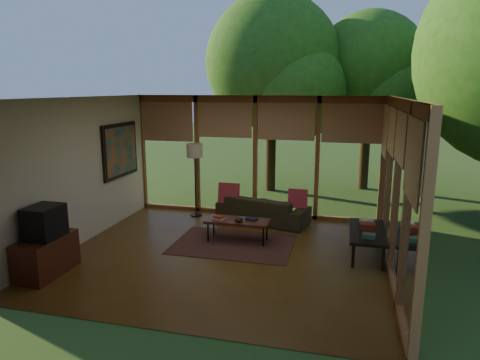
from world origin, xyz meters
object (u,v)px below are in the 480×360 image
(media_cabinet, at_px, (47,256))
(floor_lamp, at_px, (195,155))
(coffee_table, at_px, (238,222))
(side_console, at_px, (367,233))
(television, at_px, (44,222))
(sofa, at_px, (263,209))

(media_cabinet, height_order, floor_lamp, floor_lamp)
(coffee_table, distance_m, side_console, 2.35)
(media_cabinet, distance_m, television, 0.55)
(television, xyz_separation_m, side_console, (4.85, 2.00, -0.44))
(coffee_table, height_order, side_console, side_console)
(sofa, xyz_separation_m, side_console, (2.11, -1.43, 0.12))
(media_cabinet, distance_m, side_console, 5.27)
(television, bearing_deg, side_console, 22.46)
(media_cabinet, xyz_separation_m, floor_lamp, (1.19, 3.52, 1.11))
(coffee_table, xyz_separation_m, side_console, (2.35, -0.13, 0.02))
(media_cabinet, relative_size, floor_lamp, 0.61)
(floor_lamp, bearing_deg, media_cabinet, -108.59)
(media_cabinet, height_order, coffee_table, media_cabinet)
(sofa, xyz_separation_m, media_cabinet, (-2.76, -3.44, 0.01))
(sofa, relative_size, side_console, 1.40)
(sofa, distance_m, side_console, 2.55)
(side_console, bearing_deg, television, -157.54)
(sofa, relative_size, floor_lamp, 1.18)
(sofa, relative_size, coffee_table, 1.63)
(television, distance_m, floor_lamp, 3.75)
(sofa, xyz_separation_m, coffee_table, (-0.23, -1.30, 0.11))
(floor_lamp, relative_size, side_console, 1.18)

